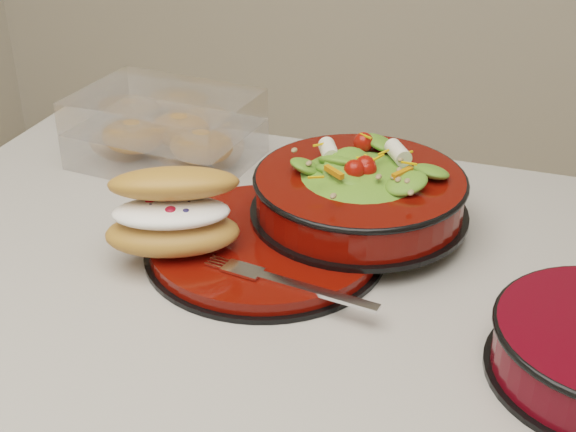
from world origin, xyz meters
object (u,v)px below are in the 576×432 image
(fork, at_px, (293,284))
(pastry_box, at_px, (167,130))
(dinner_plate, at_px, (266,245))
(salad_bowl, at_px, (360,185))
(croissant, at_px, (174,212))

(fork, height_order, pastry_box, pastry_box)
(dinner_plate, relative_size, fork, 1.57)
(salad_bowl, relative_size, pastry_box, 1.04)
(salad_bowl, height_order, pastry_box, salad_bowl)
(salad_bowl, height_order, croissant, salad_bowl)
(salad_bowl, xyz_separation_m, fork, (-0.02, -0.17, -0.04))
(dinner_plate, relative_size, salad_bowl, 1.06)
(salad_bowl, distance_m, pastry_box, 0.31)
(dinner_plate, height_order, pastry_box, pastry_box)
(croissant, bearing_deg, salad_bowl, 15.73)
(croissant, height_order, fork, croissant)
(fork, relative_size, pastry_box, 0.70)
(dinner_plate, relative_size, pastry_box, 1.11)
(dinner_plate, height_order, fork, fork)
(dinner_plate, height_order, salad_bowl, salad_bowl)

